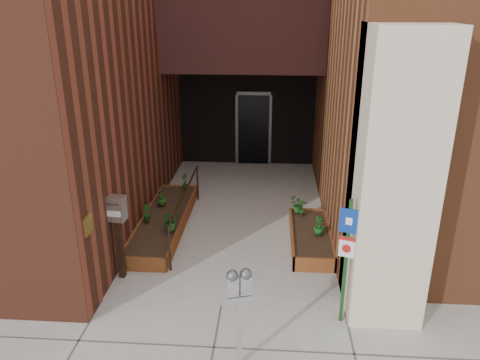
# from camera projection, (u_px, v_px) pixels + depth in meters

# --- Properties ---
(ground) EXTENTS (80.00, 80.00, 0.00)m
(ground) POSITION_uv_depth(u_px,v_px,m) (221.00, 305.00, 7.66)
(ground) COLOR #9E9991
(ground) RESTS_ON ground
(planter_left) EXTENTS (0.90, 3.60, 0.30)m
(planter_left) POSITION_uv_depth(u_px,v_px,m) (164.00, 222.00, 10.23)
(planter_left) COLOR brown
(planter_left) RESTS_ON ground
(planter_right) EXTENTS (0.80, 2.20, 0.30)m
(planter_right) POSITION_uv_depth(u_px,v_px,m) (311.00, 238.00, 9.56)
(planter_right) COLOR brown
(planter_right) RESTS_ON ground
(handrail) EXTENTS (0.04, 3.34, 0.90)m
(handrail) POSITION_uv_depth(u_px,v_px,m) (185.00, 198.00, 9.93)
(handrail) COLOR black
(handrail) RESTS_ON ground
(parking_meter) EXTENTS (0.35, 0.21, 1.50)m
(parking_meter) POSITION_uv_depth(u_px,v_px,m) (239.00, 292.00, 6.01)
(parking_meter) COLOR #A5A5A8
(parking_meter) RESTS_ON ground
(sign_post) EXTENTS (0.27, 0.12, 2.06)m
(sign_post) POSITION_uv_depth(u_px,v_px,m) (347.00, 249.00, 6.84)
(sign_post) COLOR #163E18
(sign_post) RESTS_ON ground
(payment_dropbox) EXTENTS (0.34, 0.27, 1.57)m
(payment_dropbox) POSITION_uv_depth(u_px,v_px,m) (117.00, 220.00, 8.06)
(payment_dropbox) COLOR black
(payment_dropbox) RESTS_ON ground
(shrub_left_a) EXTENTS (0.49, 0.49, 0.41)m
(shrub_left_a) POSITION_uv_depth(u_px,v_px,m) (171.00, 220.00, 9.48)
(shrub_left_a) COLOR #1A5819
(shrub_left_a) RESTS_ON planter_left
(shrub_left_b) EXTENTS (0.27, 0.27, 0.35)m
(shrub_left_b) POSITION_uv_depth(u_px,v_px,m) (146.00, 213.00, 9.87)
(shrub_left_b) COLOR #1D5117
(shrub_left_b) RESTS_ON planter_left
(shrub_left_c) EXTENTS (0.29, 0.29, 0.38)m
(shrub_left_c) POSITION_uv_depth(u_px,v_px,m) (161.00, 197.00, 10.64)
(shrub_left_c) COLOR #1F5016
(shrub_left_c) RESTS_ON planter_left
(shrub_left_d) EXTENTS (0.28, 0.28, 0.39)m
(shrub_left_d) POSITION_uv_depth(u_px,v_px,m) (185.00, 181.00, 11.58)
(shrub_left_d) COLOR #19581C
(shrub_left_d) RESTS_ON planter_left
(shrub_right_a) EXTENTS (0.29, 0.29, 0.37)m
(shrub_right_a) POSITION_uv_depth(u_px,v_px,m) (319.00, 226.00, 9.30)
(shrub_right_a) COLOR #185719
(shrub_right_a) RESTS_ON planter_right
(shrub_right_b) EXTENTS (0.26, 0.26, 0.37)m
(shrub_right_b) POSITION_uv_depth(u_px,v_px,m) (302.00, 207.00, 10.14)
(shrub_right_b) COLOR #234F16
(shrub_right_b) RESTS_ON planter_right
(shrub_right_c) EXTENTS (0.45, 0.45, 0.35)m
(shrub_right_c) POSITION_uv_depth(u_px,v_px,m) (298.00, 205.00, 10.27)
(shrub_right_c) COLOR #18561B
(shrub_right_c) RESTS_ON planter_right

